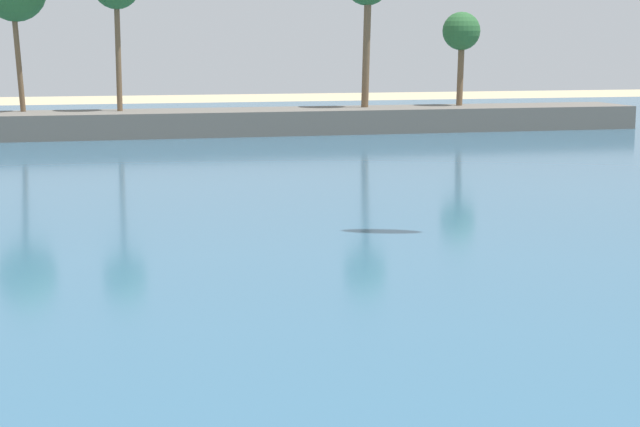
{
  "coord_description": "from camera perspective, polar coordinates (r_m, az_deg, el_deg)",
  "views": [
    {
      "loc": [
        -2.41,
        -3.99,
        6.65
      ],
      "look_at": [
        1.71,
        12.56,
        3.87
      ],
      "focal_mm": 59.17,
      "sensor_mm": 36.0,
      "label": 1
    }
  ],
  "objects": [
    {
      "name": "sea",
      "position": [
        64.0,
        -11.76,
        3.14
      ],
      "size": [
        220.0,
        103.52,
        0.06
      ],
      "primitive_type": "cube",
      "color": "#33607F",
      "rests_on": "ground"
    },
    {
      "name": "palm_headland",
      "position": [
        75.58,
        -13.88,
        6.41
      ],
      "size": [
        80.99,
        6.6,
        12.7
      ],
      "color": "#605B54",
      "rests_on": "ground"
    }
  ]
}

